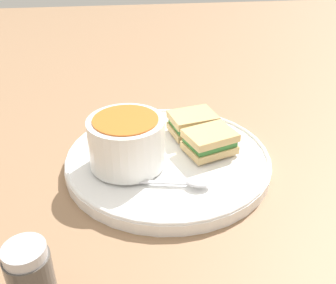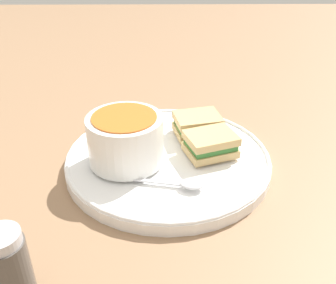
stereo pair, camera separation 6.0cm
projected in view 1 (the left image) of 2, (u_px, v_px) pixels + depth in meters
ground_plane at (168, 165)px, 0.63m from camera, size 2.40×2.40×0.00m
plate at (168, 159)px, 0.62m from camera, size 0.32×0.32×0.02m
soup_bowl at (127, 141)px, 0.57m from camera, size 0.11×0.11×0.07m
spoon at (193, 182)px, 0.54m from camera, size 0.11×0.04×0.01m
sandwich_half_near at (209, 140)px, 0.62m from camera, size 0.09×0.08×0.03m
sandwich_half_far at (193, 123)px, 0.66m from camera, size 0.09×0.07×0.03m
salt_shaker at (32, 280)px, 0.38m from camera, size 0.04×0.04×0.08m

